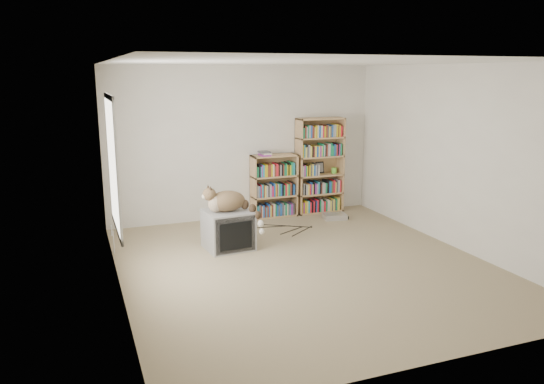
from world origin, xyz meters
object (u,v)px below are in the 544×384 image
object	(u,v)px
bookcase_tall	(319,167)
bookcase_short	(274,188)
crt_tv	(228,230)
cat	(232,204)
dvd_player	(335,216)

from	to	relation	value
bookcase_tall	bookcase_short	world-z (taller)	bookcase_tall
crt_tv	bookcase_short	xyz separation A→B (m)	(1.20, 1.36, 0.22)
cat	bookcase_tall	world-z (taller)	bookcase_tall
bookcase_short	crt_tv	bearing A→B (deg)	-131.23
cat	bookcase_tall	distance (m)	2.45
cat	bookcase_short	distance (m)	1.83
cat	bookcase_tall	xyz separation A→B (m)	(1.99, 1.42, 0.14)
crt_tv	dvd_player	distance (m)	2.25
crt_tv	bookcase_short	bearing A→B (deg)	43.57
bookcase_tall	dvd_player	world-z (taller)	bookcase_tall
cat	dvd_player	size ratio (longest dim) A/B	2.09
crt_tv	bookcase_tall	bearing A→B (deg)	28.61
crt_tv	bookcase_short	world-z (taller)	bookcase_short
cat	crt_tv	bearing A→B (deg)	124.99
dvd_player	bookcase_tall	bearing A→B (deg)	105.14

